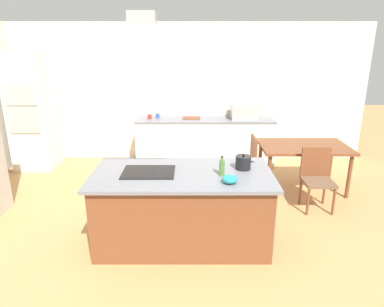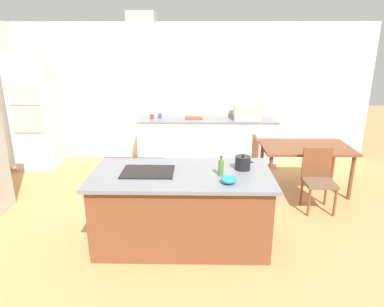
{
  "view_description": "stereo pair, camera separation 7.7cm",
  "coord_description": "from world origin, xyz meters",
  "px_view_note": "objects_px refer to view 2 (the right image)",
  "views": [
    {
      "loc": [
        0.11,
        -3.71,
        2.34
      ],
      "look_at": [
        0.11,
        0.4,
        1.0
      ],
      "focal_mm": 32.16,
      "sensor_mm": 36.0,
      "label": 1
    },
    {
      "loc": [
        0.19,
        -3.7,
        2.34
      ],
      "look_at": [
        0.11,
        0.4,
        1.0
      ],
      "focal_mm": 32.16,
      "sensor_mm": 36.0,
      "label": 2
    }
  ],
  "objects_px": {
    "range_hood": "(143,65)",
    "coffee_mug_red": "(152,116)",
    "mixing_bowl": "(229,179)",
    "countertop_microwave": "(247,112)",
    "chair_facing_island": "(318,175)",
    "tea_kettle": "(243,163)",
    "coffee_mug_blue": "(160,116)",
    "cutting_board": "(194,118)",
    "olive_oil_bottle": "(221,168)",
    "dining_table": "(306,151)",
    "wall_oven_stack": "(35,111)",
    "chair_at_left_end": "(248,160)",
    "cooktop": "(148,172)"
  },
  "relations": [
    {
      "from": "tea_kettle",
      "to": "mixing_bowl",
      "type": "height_order",
      "value": "tea_kettle"
    },
    {
      "from": "coffee_mug_red",
      "to": "cutting_board",
      "type": "distance_m",
      "value": 0.82
    },
    {
      "from": "olive_oil_bottle",
      "to": "coffee_mug_red",
      "type": "relative_size",
      "value": 2.55
    },
    {
      "from": "olive_oil_bottle",
      "to": "coffee_mug_red",
      "type": "xyz_separation_m",
      "value": [
        -1.16,
        2.97,
        -0.05
      ]
    },
    {
      "from": "cutting_board",
      "to": "dining_table",
      "type": "relative_size",
      "value": 0.24
    },
    {
      "from": "coffee_mug_blue",
      "to": "cutting_board",
      "type": "xyz_separation_m",
      "value": [
        0.67,
        -0.03,
        -0.04
      ]
    },
    {
      "from": "countertop_microwave",
      "to": "chair_facing_island",
      "type": "height_order",
      "value": "countertop_microwave"
    },
    {
      "from": "chair_facing_island",
      "to": "cutting_board",
      "type": "bearing_deg",
      "value": 132.14
    },
    {
      "from": "range_hood",
      "to": "coffee_mug_red",
      "type": "bearing_deg",
      "value": 96.44
    },
    {
      "from": "countertop_microwave",
      "to": "cooktop",
      "type": "bearing_deg",
      "value": -117.75
    },
    {
      "from": "countertop_microwave",
      "to": "chair_at_left_end",
      "type": "distance_m",
      "value": 1.4
    },
    {
      "from": "chair_at_left_end",
      "to": "chair_facing_island",
      "type": "height_order",
      "value": "same"
    },
    {
      "from": "mixing_bowl",
      "to": "countertop_microwave",
      "type": "distance_m",
      "value": 3.25
    },
    {
      "from": "olive_oil_bottle",
      "to": "chair_at_left_end",
      "type": "height_order",
      "value": "olive_oil_bottle"
    },
    {
      "from": "wall_oven_stack",
      "to": "range_hood",
      "type": "xyz_separation_m",
      "value": [
        2.51,
        -2.65,
        1.0
      ]
    },
    {
      "from": "mixing_bowl",
      "to": "coffee_mug_blue",
      "type": "bearing_deg",
      "value": 108.31
    },
    {
      "from": "olive_oil_bottle",
      "to": "coffee_mug_red",
      "type": "height_order",
      "value": "olive_oil_bottle"
    },
    {
      "from": "chair_at_left_end",
      "to": "coffee_mug_red",
      "type": "bearing_deg",
      "value": 142.96
    },
    {
      "from": "cooktop",
      "to": "olive_oil_bottle",
      "type": "height_order",
      "value": "olive_oil_bottle"
    },
    {
      "from": "coffee_mug_blue",
      "to": "cutting_board",
      "type": "height_order",
      "value": "coffee_mug_blue"
    },
    {
      "from": "mixing_bowl",
      "to": "wall_oven_stack",
      "type": "relative_size",
      "value": 0.07
    },
    {
      "from": "tea_kettle",
      "to": "mixing_bowl",
      "type": "bearing_deg",
      "value": -115.2
    },
    {
      "from": "olive_oil_bottle",
      "to": "range_hood",
      "type": "bearing_deg",
      "value": 173.86
    },
    {
      "from": "tea_kettle",
      "to": "coffee_mug_blue",
      "type": "height_order",
      "value": "tea_kettle"
    },
    {
      "from": "coffee_mug_red",
      "to": "olive_oil_bottle",
      "type": "bearing_deg",
      "value": -68.65
    },
    {
      "from": "chair_at_left_end",
      "to": "coffee_mug_blue",
      "type": "bearing_deg",
      "value": 138.89
    },
    {
      "from": "wall_oven_stack",
      "to": "coffee_mug_blue",
      "type": "bearing_deg",
      "value": 7.58
    },
    {
      "from": "coffee_mug_blue",
      "to": "cutting_board",
      "type": "bearing_deg",
      "value": -2.32
    },
    {
      "from": "countertop_microwave",
      "to": "coffee_mug_red",
      "type": "height_order",
      "value": "countertop_microwave"
    },
    {
      "from": "cooktop",
      "to": "range_hood",
      "type": "distance_m",
      "value": 1.2
    },
    {
      "from": "wall_oven_stack",
      "to": "dining_table",
      "type": "height_order",
      "value": "wall_oven_stack"
    },
    {
      "from": "tea_kettle",
      "to": "chair_at_left_end",
      "type": "height_order",
      "value": "tea_kettle"
    },
    {
      "from": "mixing_bowl",
      "to": "countertop_microwave",
      "type": "height_order",
      "value": "countertop_microwave"
    },
    {
      "from": "dining_table",
      "to": "wall_oven_stack",
      "type": "bearing_deg",
      "value": 167.61
    },
    {
      "from": "countertop_microwave",
      "to": "chair_at_left_end",
      "type": "bearing_deg",
      "value": -95.37
    },
    {
      "from": "olive_oil_bottle",
      "to": "wall_oven_stack",
      "type": "bearing_deg",
      "value": 140.74
    },
    {
      "from": "cooktop",
      "to": "chair_at_left_end",
      "type": "distance_m",
      "value": 2.15
    },
    {
      "from": "wall_oven_stack",
      "to": "coffee_mug_red",
      "type": "bearing_deg",
      "value": 6.22
    },
    {
      "from": "wall_oven_stack",
      "to": "dining_table",
      "type": "relative_size",
      "value": 1.57
    },
    {
      "from": "dining_table",
      "to": "tea_kettle",
      "type": "bearing_deg",
      "value": -129.22
    },
    {
      "from": "chair_facing_island",
      "to": "tea_kettle",
      "type": "bearing_deg",
      "value": -146.14
    },
    {
      "from": "countertop_microwave",
      "to": "wall_oven_stack",
      "type": "distance_m",
      "value": 4.03
    },
    {
      "from": "cutting_board",
      "to": "chair_at_left_end",
      "type": "bearing_deg",
      "value": -56.12
    },
    {
      "from": "tea_kettle",
      "to": "chair_at_left_end",
      "type": "xyz_separation_m",
      "value": [
        0.29,
        1.47,
        -0.47
      ]
    },
    {
      "from": "tea_kettle",
      "to": "countertop_microwave",
      "type": "relative_size",
      "value": 0.47
    },
    {
      "from": "cutting_board",
      "to": "range_hood",
      "type": "bearing_deg",
      "value": -99.53
    },
    {
      "from": "olive_oil_bottle",
      "to": "cutting_board",
      "type": "relative_size",
      "value": 0.68
    },
    {
      "from": "olive_oil_bottle",
      "to": "mixing_bowl",
      "type": "height_order",
      "value": "olive_oil_bottle"
    },
    {
      "from": "cooktop",
      "to": "range_hood",
      "type": "relative_size",
      "value": 0.67
    },
    {
      "from": "tea_kettle",
      "to": "range_hood",
      "type": "relative_size",
      "value": 0.26
    }
  ]
}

